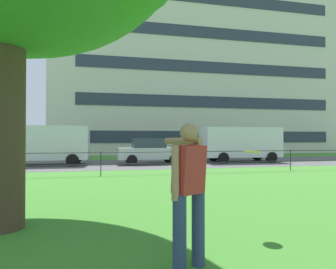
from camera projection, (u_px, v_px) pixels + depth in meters
street_strip at (141, 163)px, 17.11m from camera, size 80.00×6.85×0.01m
park_fence at (154, 158)px, 12.09m from camera, size 39.79×0.04×1.00m
person_thrower at (188, 190)px, 3.33m from camera, size 0.46×0.86×1.73m
frisbee at (252, 152)px, 4.76m from camera, size 0.35×0.35×0.04m
panel_van_left at (44, 143)px, 16.01m from camera, size 5.01×2.11×2.24m
car_silver_far_right at (150, 151)px, 17.01m from camera, size 4.05×1.91×1.54m
panel_van_center at (240, 142)px, 18.33m from camera, size 5.06×2.23×2.24m
apartment_building_background at (191, 81)px, 34.28m from camera, size 30.31×14.93×17.14m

